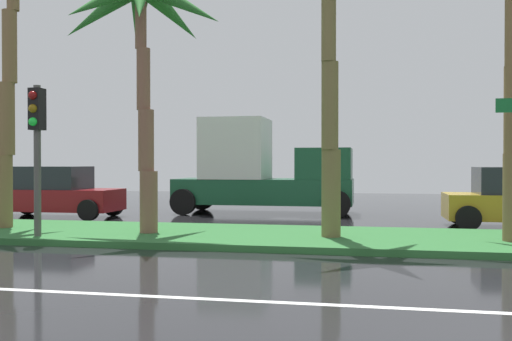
# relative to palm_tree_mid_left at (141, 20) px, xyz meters

# --- Properties ---
(ground_plane) EXTENTS (90.00, 42.00, 0.10)m
(ground_plane) POSITION_rel_palm_tree_mid_left_xyz_m (6.84, 1.29, -5.35)
(ground_plane) COLOR black
(near_lane_divider_stripe) EXTENTS (81.00, 0.14, 0.01)m
(near_lane_divider_stripe) POSITION_rel_palm_tree_mid_left_xyz_m (6.84, -5.71, -5.30)
(near_lane_divider_stripe) COLOR white
(near_lane_divider_stripe) RESTS_ON ground_plane
(median_strip) EXTENTS (85.50, 4.00, 0.15)m
(median_strip) POSITION_rel_palm_tree_mid_left_xyz_m (6.84, 0.29, -5.23)
(median_strip) COLOR #2D6B33
(median_strip) RESTS_ON ground_plane
(palm_tree_mid_left) EXTENTS (4.37, 4.22, 6.50)m
(palm_tree_mid_left) POSITION_rel_palm_tree_mid_left_xyz_m (0.00, 0.00, 0.00)
(palm_tree_mid_left) COLOR brown
(palm_tree_mid_left) RESTS_ON median_strip
(traffic_signal_median_left) EXTENTS (0.28, 0.43, 3.47)m
(traffic_signal_median_left) POSITION_rel_palm_tree_mid_left_xyz_m (-2.06, -1.18, -2.76)
(traffic_signal_median_left) COLOR #4C4C47
(traffic_signal_median_left) RESTS_ON median_strip
(car_in_traffic_leading) EXTENTS (4.30, 2.02, 1.72)m
(car_in_traffic_leading) POSITION_rel_palm_tree_mid_left_xyz_m (-4.99, 4.53, -4.48)
(car_in_traffic_leading) COLOR maroon
(car_in_traffic_leading) RESTS_ON ground_plane
(box_truck_lead) EXTENTS (6.40, 2.64, 3.46)m
(box_truck_lead) POSITION_rel_palm_tree_mid_left_xyz_m (1.61, 7.40, -3.76)
(box_truck_lead) COLOR #195133
(box_truck_lead) RESTS_ON ground_plane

